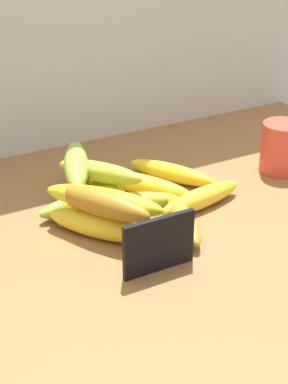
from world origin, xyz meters
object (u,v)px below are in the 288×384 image
banana_8 (200,198)px  banana_2 (123,203)px  banana_11 (100,203)px  banana_12 (76,165)px  banana_0 (138,183)px  banana_5 (99,225)px  banana_7 (172,173)px  banana_9 (104,200)px  coffee_mug (283,147)px  banana_10 (100,172)px  banana_4 (106,190)px  banana_1 (183,219)px  banana_6 (81,203)px  banana_3 (82,189)px  chalkboard_sign (159,246)px

banana_8 → banana_2: bearing=157.3°
banana_11 → banana_12: size_ratio=0.96×
banana_8 → banana_0: bearing=123.9°
banana_0 → banana_5: bearing=-140.7°
banana_7 → banana_9: (-18.72, -10.92, 4.29)cm
coffee_mug → banana_9: coffee_mug is taller
banana_5 → banana_9: 4.11cm
banana_8 → banana_10: 17.39cm
banana_2 → banana_4: bearing=97.1°
banana_1 → banana_0: bearing=91.7°
banana_1 → banana_12: size_ratio=0.86×
banana_5 → banana_9: banana_9 is taller
banana_4 → banana_6: bearing=-164.5°
banana_6 → banana_12: size_ratio=0.83×
banana_4 → banana_9: bearing=-117.2°
banana_8 → banana_12: size_ratio=0.93×
coffee_mug → banana_3: (-37.58, 7.31, -2.67)cm
chalkboard_sign → banana_8: (15.17, 12.30, -2.10)cm
banana_9 → banana_12: 13.48cm
banana_8 → banana_5: bearing=-179.3°
coffee_mug → banana_6: size_ratio=0.63×
chalkboard_sign → banana_6: chalkboard_sign is taller
banana_0 → banana_3: (-9.56, 2.48, 0.23)cm
banana_4 → banana_7: size_ratio=0.86×
banana_0 → banana_8: (6.56, -9.77, -0.06)cm
banana_0 → banana_9: 15.36cm
banana_7 → banana_10: bearing=-176.2°
chalkboard_sign → banana_6: 21.02cm
banana_9 → banana_6: bearing=92.3°
banana_2 → banana_7: same height
banana_7 → banana_11: banana_11 is taller
banana_7 → banana_8: (-1.05, -10.92, 0.09)cm
coffee_mug → banana_11: size_ratio=0.54×
banana_2 → banana_4: size_ratio=1.26×
chalkboard_sign → banana_4: (2.58, 22.21, -1.89)cm
banana_6 → banana_11: size_ratio=0.87×
chalkboard_sign → banana_1: size_ratio=0.70×
banana_2 → banana_12: bearing=118.0°
coffee_mug → banana_10: coffee_mug is taller
chalkboard_sign → banana_10: 22.36cm
coffee_mug → banana_8: (-21.46, -4.94, -2.97)cm
banana_0 → coffee_mug: bearing=-9.8°
banana_1 → banana_6: 17.46cm
banana_4 → banana_7: 13.67cm
banana_4 → chalkboard_sign: bearing=-96.6°
banana_0 → banana_1: bearing=-88.3°
banana_3 → banana_12: banana_12 is taller
coffee_mug → banana_12: size_ratio=0.52×
banana_7 → banana_10: 15.33cm
banana_12 → banana_1: bearing=-59.9°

